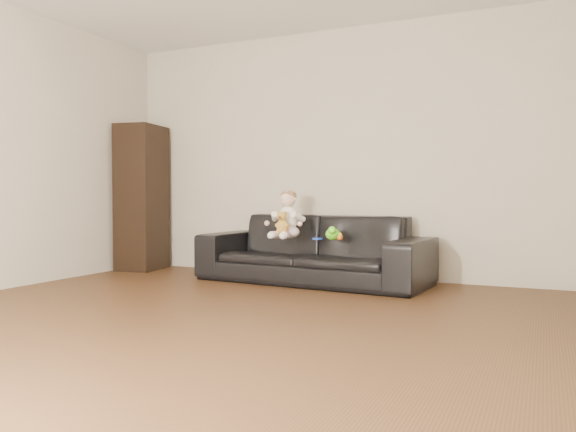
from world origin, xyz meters
The scene contains 10 objects.
floor centered at (0.00, 0.00, 0.00)m, with size 5.50×5.50×0.00m, color #482D19.
wall_back centered at (0.00, 2.75, 1.30)m, with size 5.00×5.00×0.00m, color #BAB09C.
sofa centered at (-0.10, 2.25, 0.33)m, with size 2.26×0.88×0.66m, color black.
cabinet centered at (-2.27, 2.35, 0.83)m, with size 0.42×0.57×1.66m, color black.
shelf_item centered at (-2.25, 2.35, 1.20)m, with size 0.18×0.25×0.28m, color silver.
baby centered at (-0.31, 2.13, 0.64)m, with size 0.32×0.40×0.47m.
teddy_bear centered at (-0.30, 1.99, 0.59)m, with size 0.13×0.13×0.21m.
toy_green centered at (0.16, 2.12, 0.49)m, with size 0.14×0.16×0.11m, color #61E91B.
toy_rattle centered at (0.23, 2.12, 0.46)m, with size 0.06×0.06×0.06m, color orange.
toy_blue_disc centered at (-0.01, 2.15, 0.44)m, with size 0.10×0.10×0.01m, color blue.
Camera 1 is at (1.98, -2.85, 0.85)m, focal length 35.00 mm.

